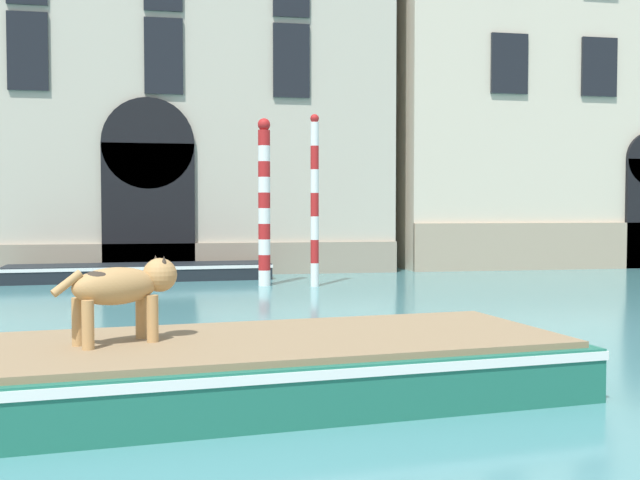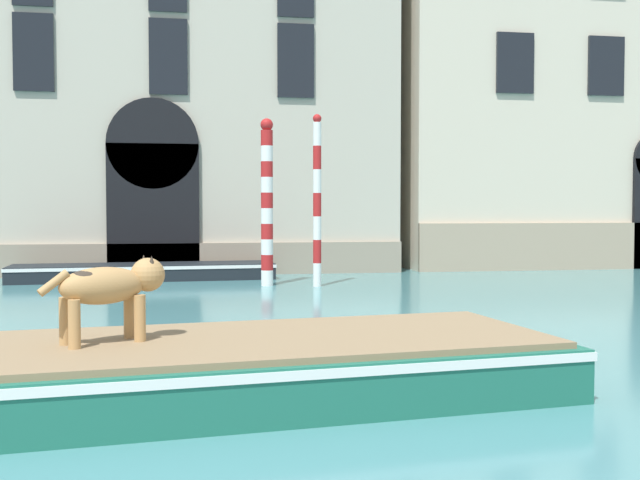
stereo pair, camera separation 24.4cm
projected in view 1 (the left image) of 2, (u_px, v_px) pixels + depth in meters
palazzo_left at (166, 58)px, 22.49m from camera, size 12.65×6.13×12.67m
palazzo_right at (588, 38)px, 24.98m from camera, size 14.01×6.13×14.99m
boat_foreground at (140, 373)px, 6.74m from camera, size 8.41×3.30×0.56m
dog_on_deck at (124, 287)px, 6.79m from camera, size 1.08×0.70×0.78m
boat_moored_near_palazzo at (140, 272)px, 18.59m from camera, size 6.51×1.80×0.40m
mooring_pole_0 at (315, 200)px, 16.99m from camera, size 0.20×0.20×3.92m
mooring_pole_3 at (264, 201)px, 17.16m from camera, size 0.29×0.29×3.84m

